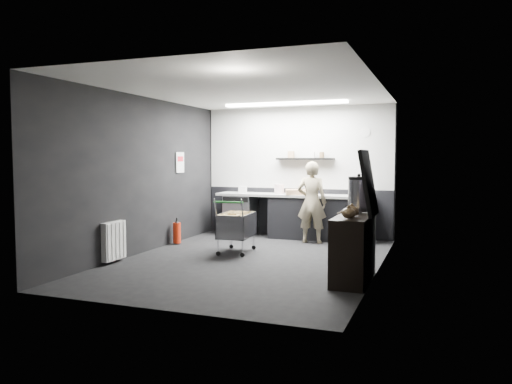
% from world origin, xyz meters
% --- Properties ---
extents(floor, '(5.50, 5.50, 0.00)m').
position_xyz_m(floor, '(0.00, 0.00, 0.00)').
color(floor, black).
rests_on(floor, ground).
extents(ceiling, '(5.50, 5.50, 0.00)m').
position_xyz_m(ceiling, '(0.00, 0.00, 2.70)').
color(ceiling, white).
rests_on(ceiling, wall_back).
extents(wall_back, '(5.50, 0.00, 5.50)m').
position_xyz_m(wall_back, '(0.00, 2.75, 1.35)').
color(wall_back, black).
rests_on(wall_back, floor).
extents(wall_front, '(5.50, 0.00, 5.50)m').
position_xyz_m(wall_front, '(0.00, -2.75, 1.35)').
color(wall_front, black).
rests_on(wall_front, floor).
extents(wall_left, '(0.00, 5.50, 5.50)m').
position_xyz_m(wall_left, '(-2.00, 0.00, 1.35)').
color(wall_left, black).
rests_on(wall_left, floor).
extents(wall_right, '(0.00, 5.50, 5.50)m').
position_xyz_m(wall_right, '(2.00, 0.00, 1.35)').
color(wall_right, black).
rests_on(wall_right, floor).
extents(kitchen_wall_panel, '(3.95, 0.02, 1.70)m').
position_xyz_m(kitchen_wall_panel, '(0.00, 2.73, 1.85)').
color(kitchen_wall_panel, beige).
rests_on(kitchen_wall_panel, wall_back).
extents(dado_panel, '(3.95, 0.02, 1.00)m').
position_xyz_m(dado_panel, '(0.00, 2.73, 0.50)').
color(dado_panel, black).
rests_on(dado_panel, wall_back).
extents(floating_shelf, '(1.20, 0.22, 0.04)m').
position_xyz_m(floating_shelf, '(0.20, 2.62, 1.62)').
color(floating_shelf, black).
rests_on(floating_shelf, wall_back).
extents(wall_clock, '(0.20, 0.03, 0.20)m').
position_xyz_m(wall_clock, '(1.40, 2.72, 2.15)').
color(wall_clock, silver).
rests_on(wall_clock, wall_back).
extents(poster, '(0.02, 0.30, 0.40)m').
position_xyz_m(poster, '(-1.98, 1.30, 1.55)').
color(poster, white).
rests_on(poster, wall_left).
extents(poster_red_band, '(0.02, 0.22, 0.10)m').
position_xyz_m(poster_red_band, '(-1.98, 1.30, 1.62)').
color(poster_red_band, red).
rests_on(poster_red_band, poster).
extents(radiator, '(0.10, 0.50, 0.60)m').
position_xyz_m(radiator, '(-1.94, -0.90, 0.35)').
color(radiator, silver).
rests_on(radiator, wall_left).
extents(ceiling_strip, '(2.40, 0.20, 0.04)m').
position_xyz_m(ceiling_strip, '(0.00, 1.85, 2.67)').
color(ceiling_strip, white).
rests_on(ceiling_strip, ceiling).
extents(prep_counter, '(3.20, 0.61, 0.90)m').
position_xyz_m(prep_counter, '(0.14, 2.42, 0.46)').
color(prep_counter, black).
rests_on(prep_counter, floor).
extents(person, '(0.58, 0.39, 1.58)m').
position_xyz_m(person, '(0.51, 1.97, 0.79)').
color(person, beige).
rests_on(person, floor).
extents(shopping_cart, '(0.57, 0.89, 0.93)m').
position_xyz_m(shopping_cart, '(-0.47, 0.56, 0.44)').
color(shopping_cart, silver).
rests_on(shopping_cart, floor).
extents(sideboard, '(0.50, 1.17, 1.75)m').
position_xyz_m(sideboard, '(1.77, -0.72, 0.56)').
color(sideboard, black).
rests_on(sideboard, floor).
extents(fire_extinguisher, '(0.15, 0.15, 0.48)m').
position_xyz_m(fire_extinguisher, '(-1.85, 0.92, 0.23)').
color(fire_extinguisher, red).
rests_on(fire_extinguisher, floor).
extents(cardboard_box, '(0.61, 0.53, 0.10)m').
position_xyz_m(cardboard_box, '(0.13, 2.37, 0.95)').
color(cardboard_box, '#9D7853').
rests_on(cardboard_box, prep_counter).
extents(pink_tub, '(0.20, 0.20, 0.20)m').
position_xyz_m(pink_tub, '(-0.29, 2.42, 1.00)').
color(pink_tub, silver).
rests_on(pink_tub, prep_counter).
extents(white_container, '(0.18, 0.15, 0.14)m').
position_xyz_m(white_container, '(-1.08, 2.37, 0.97)').
color(white_container, silver).
rests_on(white_container, prep_counter).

